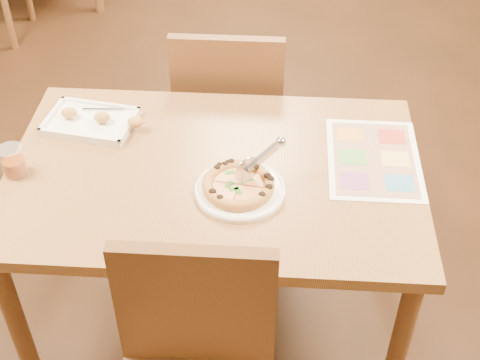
# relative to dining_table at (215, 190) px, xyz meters

# --- Properties ---
(dining_table) EXTENTS (1.30, 0.85, 0.72)m
(dining_table) POSITION_rel_dining_table_xyz_m (0.00, 0.00, 0.00)
(dining_table) COLOR #9D663E
(dining_table) RESTS_ON ground
(chair_far) EXTENTS (0.42, 0.42, 0.47)m
(chair_far) POSITION_rel_dining_table_xyz_m (-0.00, 0.60, -0.07)
(chair_far) COLOR brown
(chair_far) RESTS_ON ground
(plate) EXTENTS (0.36, 0.36, 0.01)m
(plate) POSITION_rel_dining_table_xyz_m (0.09, -0.10, 0.09)
(plate) COLOR white
(plate) RESTS_ON dining_table
(pizza) EXTENTS (0.22, 0.22, 0.03)m
(pizza) POSITION_rel_dining_table_xyz_m (0.08, -0.10, 0.11)
(pizza) COLOR gold
(pizza) RESTS_ON plate
(pizza_cutter) EXTENTS (0.14, 0.12, 0.10)m
(pizza_cutter) POSITION_rel_dining_table_xyz_m (0.14, -0.06, 0.17)
(pizza_cutter) COLOR silver
(pizza_cutter) RESTS_ON pizza
(appetizer_tray) EXTENTS (0.35, 0.24, 0.06)m
(appetizer_tray) POSITION_rel_dining_table_xyz_m (-0.43, 0.21, 0.10)
(appetizer_tray) COLOR white
(appetizer_tray) RESTS_ON dining_table
(glass_tumbler) EXTENTS (0.08, 0.08, 0.10)m
(glass_tumbler) POSITION_rel_dining_table_xyz_m (-0.61, -0.06, 0.13)
(glass_tumbler) COLOR #84340A
(glass_tumbler) RESTS_ON dining_table
(menu) EXTENTS (0.29, 0.41, 0.00)m
(menu) POSITION_rel_dining_table_xyz_m (0.50, 0.09, 0.09)
(menu) COLOR white
(menu) RESTS_ON dining_table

